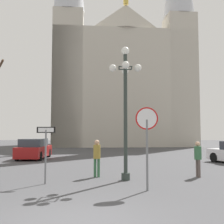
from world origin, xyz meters
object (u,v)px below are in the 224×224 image
street_lamp (125,97)px  parked_car_near_red (34,149)px  stop_sign (147,132)px  pedestrian_standing (198,156)px  cathedral (122,74)px  one_way_arrow_sign (46,147)px  pedestrian_walking (97,155)px

street_lamp → parked_car_near_red: (-6.68, 9.00, -2.82)m
stop_sign → pedestrian_standing: (2.57, 2.90, -1.08)m
cathedral → one_way_arrow_sign: bearing=-96.2°
cathedral → pedestrian_standing: cathedral is taller
cathedral → parked_car_near_red: (-6.84, -20.39, -9.97)m
stop_sign → one_way_arrow_sign: (-3.85, 1.13, -0.60)m
one_way_arrow_sign → pedestrian_standing: (6.42, 1.77, -0.48)m
stop_sign → one_way_arrow_sign: stop_sign is taller
cathedral → one_way_arrow_sign: 31.85m
stop_sign → street_lamp: 2.62m
cathedral → street_lamp: 30.24m
pedestrian_walking → stop_sign: bearing=-54.8°
one_way_arrow_sign → street_lamp: 3.89m
pedestrian_standing → street_lamp: bearing=-165.3°
one_way_arrow_sign → pedestrian_standing: size_ratio=1.40×
stop_sign → street_lamp: bearing=108.9°
stop_sign → one_way_arrow_sign: size_ratio=1.30×
stop_sign → pedestrian_standing: stop_sign is taller
street_lamp → pedestrian_walking: 2.93m
one_way_arrow_sign → parked_car_near_red: one_way_arrow_sign is taller
parked_car_near_red → pedestrian_walking: (5.41, -8.23, 0.30)m
pedestrian_walking → parked_car_near_red: bearing=123.3°
parked_car_near_red → cathedral: bearing=71.5°
street_lamp → parked_car_near_red: size_ratio=1.36×
parked_car_near_red → pedestrian_walking: 9.85m
one_way_arrow_sign → parked_car_near_red: bearing=109.6°
one_way_arrow_sign → pedestrian_standing: 6.68m
stop_sign → parked_car_near_red: size_ratio=0.69×
street_lamp → pedestrian_walking: size_ratio=3.44×
one_way_arrow_sign → pedestrian_walking: (1.88, 1.68, -0.43)m
one_way_arrow_sign → street_lamp: bearing=16.2°
cathedral → pedestrian_standing: size_ratio=24.08×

